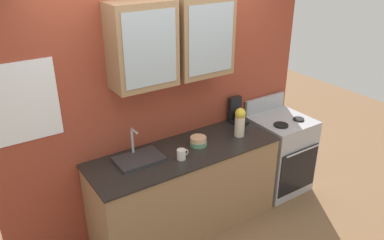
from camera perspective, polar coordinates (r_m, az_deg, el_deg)
ground_plane at (r=4.38m, az=-0.95°, el=-14.97°), size 10.00×10.00×0.00m
back_wall_unit at (r=3.87m, az=-3.91°, el=5.12°), size 3.43×0.41×2.72m
counter at (r=4.10m, az=-1.00°, el=-10.07°), size 1.96×0.68×0.91m
stove_range at (r=4.84m, az=12.55°, el=-4.72°), size 0.63×0.69×1.09m
sink_faucet at (r=3.72m, az=-7.82°, el=-5.54°), size 0.45×0.30×0.30m
bowl_stack at (r=3.93m, az=0.93°, el=-3.13°), size 0.17×0.17×0.09m
vase at (r=4.10m, az=7.03°, el=-0.22°), size 0.11×0.11×0.32m
cup_near_sink at (r=3.69m, az=-1.55°, el=-5.04°), size 0.12×0.08×0.10m
coffee_maker at (r=4.43m, az=6.56°, el=1.00°), size 0.17×0.20×0.29m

